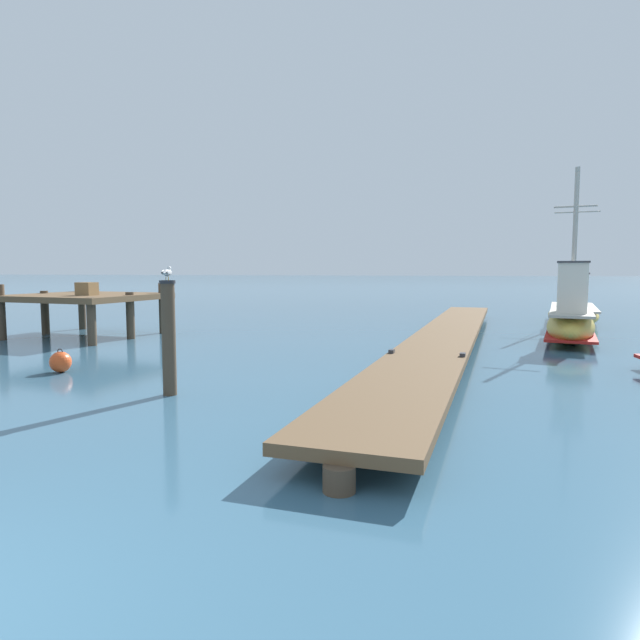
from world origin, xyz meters
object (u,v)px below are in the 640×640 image
Objects in this scene: fishing_boat_0 at (571,320)px; perched_seagull at (167,272)px; fishing_boat_1 at (573,309)px; mooring_piling at (169,336)px; mooring_buoy at (61,362)px.

perched_seagull is (-9.06, -9.76, 1.58)m from fishing_boat_0.
fishing_boat_0 is at bearing -102.35° from fishing_boat_1.
mooring_piling is (-9.06, -9.76, 0.38)m from fishing_boat_0.
fishing_boat_1 is at bearing 57.24° from mooring_piling.
fishing_boat_0 reaches higher than mooring_piling.
fishing_boat_0 reaches higher than mooring_buoy.
mooring_piling is 1.20m from perched_seagull.
fishing_boat_0 is 6.71m from fishing_boat_1.
mooring_piling is at bearing -132.88° from fishing_boat_0.
fishing_boat_1 is at bearing 46.42° from mooring_buoy.
fishing_boat_0 is 15.12m from mooring_buoy.
fishing_boat_1 reaches higher than mooring_buoy.
fishing_boat_0 is 2.60× the size of mooring_piling.
perched_seagull is (0.00, -0.01, 1.20)m from mooring_piling.
perched_seagull is at bearing -132.86° from fishing_boat_0.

